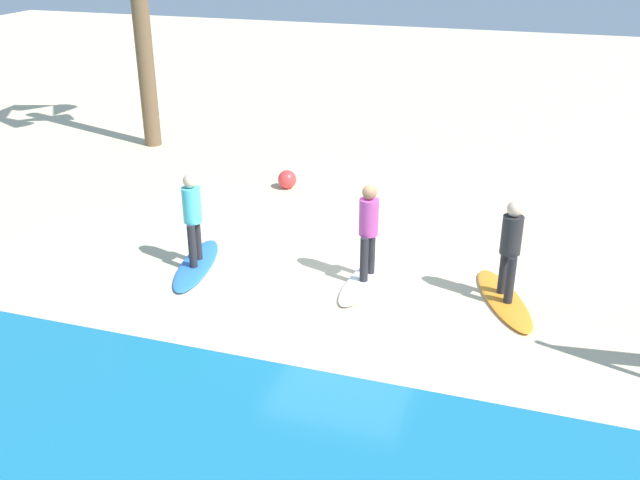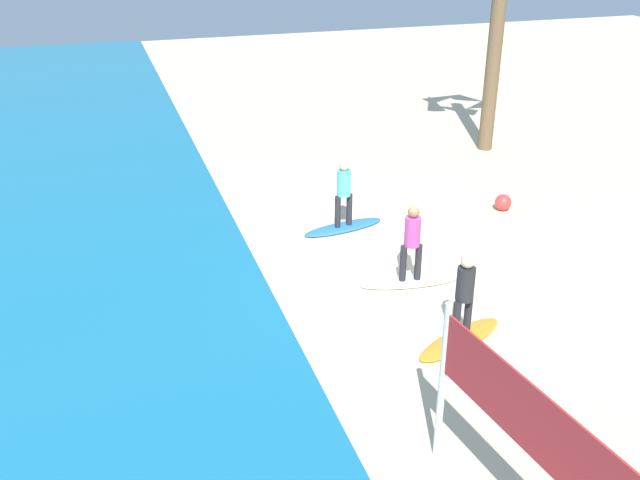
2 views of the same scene
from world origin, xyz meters
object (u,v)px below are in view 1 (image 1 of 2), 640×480
(surfer_white, at_px, (369,225))
(surfer_blue, at_px, (192,213))
(surfboard_orange, at_px, (504,300))
(beach_ball, at_px, (287,179))
(surfboard_white, at_px, (367,279))
(surfboard_blue, at_px, (197,265))
(surfer_orange, at_px, (511,243))

(surfer_white, height_order, surfer_blue, same)
(surfboard_orange, xyz_separation_m, surfer_blue, (5.27, 0.38, 0.99))
(beach_ball, bearing_deg, surfboard_white, 126.60)
(surfboard_white, relative_size, surfboard_blue, 1.00)
(surfboard_orange, relative_size, surfer_white, 1.28)
(surfboard_white, relative_size, beach_ball, 5.00)
(surfboard_orange, distance_m, surfboard_white, 2.27)
(surfboard_white, xyz_separation_m, surfboard_blue, (3.00, 0.41, 0.00))
(surfboard_white, bearing_deg, surfer_orange, 96.08)
(surfboard_orange, bearing_deg, surfer_white, -114.15)
(surfboard_orange, relative_size, surfer_blue, 1.28)
(surfer_blue, bearing_deg, beach_ball, -91.75)
(surfer_white, distance_m, surfer_blue, 3.02)
(surfboard_orange, height_order, surfer_white, surfer_white)
(surfer_white, bearing_deg, beach_ball, -53.40)
(surfboard_blue, xyz_separation_m, surfer_blue, (0.00, -0.00, 0.99))
(surfboard_blue, bearing_deg, surfboard_white, 86.57)
(surfboard_orange, bearing_deg, beach_ball, -150.60)
(surfer_white, bearing_deg, surfboard_white, -90.00)
(surfer_orange, bearing_deg, surfboard_orange, 90.00)
(surfer_orange, bearing_deg, surfboard_white, -0.62)
(surfboard_orange, xyz_separation_m, surfboard_blue, (5.27, 0.38, 0.00))
(surfboard_white, height_order, surfer_white, surfer_white)
(surfer_white, distance_m, beach_ball, 4.88)
(surfer_orange, relative_size, surfboard_blue, 0.78)
(surfer_orange, bearing_deg, surfer_blue, 4.13)
(surfboard_white, height_order, surfer_blue, surfer_blue)
(surfer_blue, xyz_separation_m, beach_ball, (-0.13, -4.26, -0.83))
(surfboard_orange, relative_size, beach_ball, 5.00)
(surfboard_orange, relative_size, surfer_orange, 1.28)
(surfboard_orange, distance_m, surfboard_blue, 5.28)
(surfboard_white, height_order, surfboard_blue, same)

